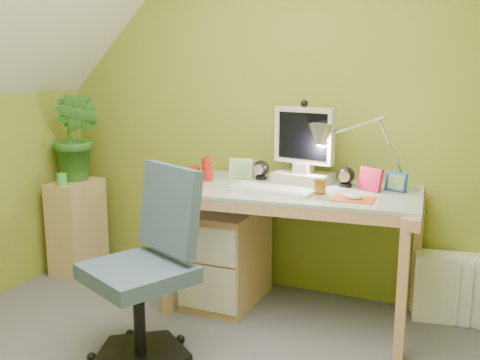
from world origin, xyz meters
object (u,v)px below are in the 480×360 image
at_px(task_chair, 137,270).
at_px(desk, 293,251).
at_px(potted_plant, 77,137).
at_px(side_ledge, 77,227).
at_px(radiator, 449,287).
at_px(desk_lamp, 380,137).
at_px(monitor, 304,136).

bearing_deg(task_chair, desk, 83.13).
bearing_deg(task_chair, potted_plant, 164.94).
height_order(side_ledge, potted_plant, potted_plant).
height_order(side_ledge, radiator, side_ledge).
bearing_deg(side_ledge, desk, -1.00).
xyz_separation_m(desk_lamp, potted_plant, (-2.09, -0.10, -0.10)).
height_order(desk_lamp, radiator, desk_lamp).
height_order(desk, desk_lamp, desk_lamp).
bearing_deg(monitor, task_chair, -107.50).
relative_size(task_chair, radiator, 2.43).
distance_m(task_chair, radiator, 1.83).
bearing_deg(desk_lamp, side_ledge, -175.31).
distance_m(side_ledge, potted_plant, 0.65).
height_order(monitor, task_chair, monitor).
height_order(monitor, side_ledge, monitor).
bearing_deg(potted_plant, task_chair, -39.90).
distance_m(desk, radiator, 0.94).
bearing_deg(desk_lamp, radiator, 12.32).
distance_m(desk_lamp, side_ledge, 2.23).
height_order(desk, monitor, monitor).
bearing_deg(side_ledge, monitor, 5.26).
height_order(desk, potted_plant, potted_plant).
bearing_deg(monitor, potted_plant, -166.93).
height_order(monitor, potted_plant, monitor).
relative_size(monitor, task_chair, 0.58).
distance_m(monitor, desk_lamp, 0.45).
bearing_deg(radiator, desk_lamp, -177.61).
bearing_deg(desk_lamp, task_chair, -132.84).
bearing_deg(radiator, potted_plant, 174.96).
relative_size(monitor, potted_plant, 0.91).
xyz_separation_m(desk, side_ledge, (-1.64, 0.03, -0.05)).
xyz_separation_m(desk, monitor, (0.00, 0.18, 0.67)).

